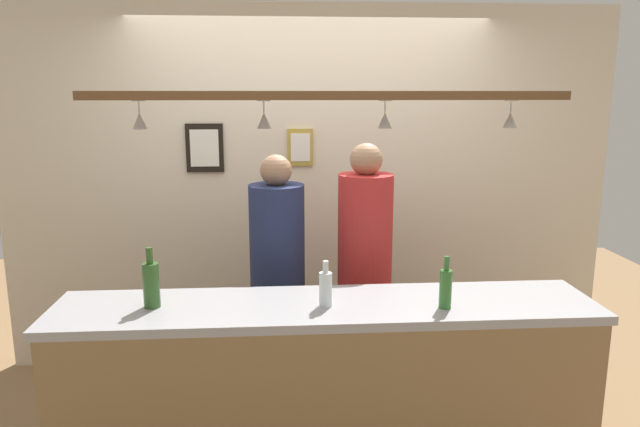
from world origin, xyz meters
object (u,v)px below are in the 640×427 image
Objects in this scene: picture_frame_crest at (300,147)px; bottle_beer_green_import at (446,288)px; person_right_red_shirt at (365,251)px; picture_frame_caricature at (205,148)px; person_left_navy_shirt at (277,259)px; bottle_soda_clear at (326,288)px; bottle_champagne_green at (151,284)px.

bottle_beer_green_import is at bearing -66.97° from picture_frame_crest.
person_right_red_shirt is at bearing 107.43° from bottle_beer_green_import.
picture_frame_caricature reaches higher than bottle_beer_green_import.
picture_frame_caricature is (-0.50, 0.66, 0.63)m from person_left_navy_shirt.
person_right_red_shirt is 0.85m from bottle_soda_clear.
picture_frame_caricature is at bearing 117.03° from bottle_soda_clear.
bottle_beer_green_import is 1.13× the size of bottle_soda_clear.
picture_frame_crest is at bearing 75.40° from person_left_navy_shirt.
bottle_beer_green_import is at bearing -46.32° from person_left_navy_shirt.
picture_frame_caricature reaches higher than person_right_red_shirt.
person_right_red_shirt is at bearing 32.59° from bottle_champagne_green.
bottle_champagne_green is 1.30× the size of bottle_soda_clear.
picture_frame_caricature is at bearing 180.00° from picture_frame_crest.
person_left_navy_shirt is 0.93m from picture_frame_crest.
bottle_beer_green_import is at bearing -6.45° from bottle_soda_clear.
person_left_navy_shirt is 0.55m from person_right_red_shirt.
bottle_champagne_green is 1.15× the size of picture_frame_crest.
bottle_champagne_green is at bearing 175.42° from bottle_beer_green_import.
bottle_beer_green_import is 0.76× the size of picture_frame_caricature.
person_left_navy_shirt is 1.18m from bottle_beer_green_import.
picture_frame_crest reaches higher than person_right_red_shirt.
bottle_soda_clear is at bearing -62.97° from picture_frame_caricature.
bottle_champagne_green reaches higher than bottle_soda_clear.
bottle_champagne_green reaches higher than bottle_beer_green_import.
picture_frame_crest is (0.78, 1.40, 0.53)m from bottle_champagne_green.
bottle_champagne_green is (-1.15, -0.74, 0.06)m from person_right_red_shirt.
person_right_red_shirt is 7.37× the size of bottle_soda_clear.
picture_frame_crest reaches higher than bottle_champagne_green.
picture_frame_crest is at bearing 60.82° from bottle_champagne_green.
bottle_champagne_green is (-1.42, 0.11, 0.01)m from bottle_beer_green_import.
person_right_red_shirt is (0.55, 0.00, 0.04)m from person_left_navy_shirt.
bottle_beer_green_import is 0.87× the size of bottle_champagne_green.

